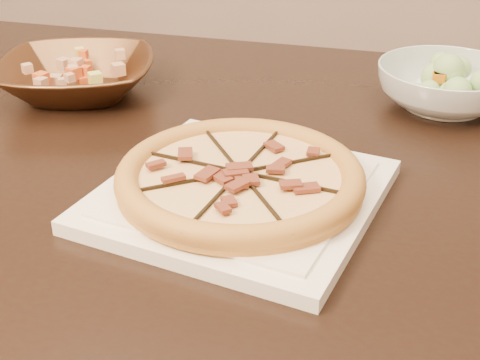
{
  "coord_description": "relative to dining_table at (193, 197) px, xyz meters",
  "views": [
    {
      "loc": [
        0.04,
        -0.82,
        1.16
      ],
      "look_at": [
        -0.1,
        -0.14,
        0.78
      ],
      "focal_mm": 50.0,
      "sensor_mm": 36.0,
      "label": 1
    }
  ],
  "objects": [
    {
      "name": "salad",
      "position": [
        0.36,
        0.2,
        0.18
      ],
      "size": [
        0.11,
        0.11,
        0.04
      ],
      "color": "#A8E073",
      "rests_on": "salad_bowl"
    },
    {
      "name": "pizza",
      "position": [
        0.1,
        -0.15,
        0.13
      ],
      "size": [
        0.3,
        0.3,
        0.03
      ],
      "color": "#AB7A40",
      "rests_on": "plate"
    },
    {
      "name": "plate",
      "position": [
        0.1,
        -0.15,
        0.1
      ],
      "size": [
        0.38,
        0.38,
        0.02
      ],
      "color": "white",
      "rests_on": "dining_table"
    },
    {
      "name": "dining_table",
      "position": [
        0.0,
        0.0,
        0.0
      ],
      "size": [
        1.57,
        1.07,
        0.75
      ],
      "color": "black",
      "rests_on": "floor"
    },
    {
      "name": "salad_bowl",
      "position": [
        0.36,
        0.2,
        0.13
      ],
      "size": [
        0.24,
        0.24,
        0.07
      ],
      "primitive_type": "imported",
      "rotation": [
        0.0,
        0.0,
        -0.11
      ],
      "color": "silver",
      "rests_on": "dining_table"
    },
    {
      "name": "bronze_bowl",
      "position": [
        -0.23,
        0.14,
        0.12
      ],
      "size": [
        0.3,
        0.3,
        0.06
      ],
      "primitive_type": "imported",
      "rotation": [
        0.0,
        0.0,
        0.25
      ],
      "color": "brown",
      "rests_on": "dining_table"
    },
    {
      "name": "mixed_dish",
      "position": [
        -0.23,
        0.14,
        0.17
      ],
      "size": [
        0.11,
        0.12,
        0.03
      ],
      "color": "tan",
      "rests_on": "bronze_bowl"
    }
  ]
}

